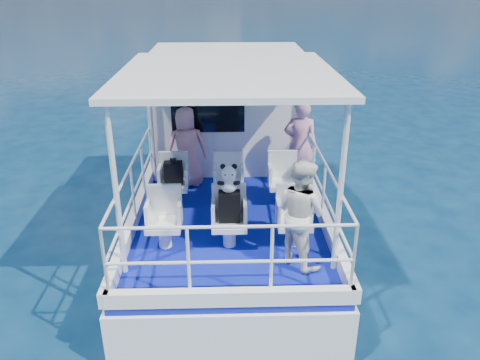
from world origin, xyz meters
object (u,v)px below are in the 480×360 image
object	(u,v)px
backpack_center	(229,206)
passenger_stbd_aft	(301,213)
passenger_port_fwd	(187,147)
panda	(229,178)

from	to	relation	value
backpack_center	passenger_stbd_aft	bearing A→B (deg)	-26.73
passenger_port_fwd	panda	xyz separation A→B (m)	(0.73, -2.05, 0.30)
passenger_port_fwd	backpack_center	world-z (taller)	passenger_port_fwd
passenger_stbd_aft	panda	distance (m)	1.06
passenger_port_fwd	panda	world-z (taller)	passenger_port_fwd
passenger_stbd_aft	panda	bearing A→B (deg)	26.05
passenger_stbd_aft	backpack_center	world-z (taller)	passenger_stbd_aft
panda	backpack_center	bearing A→B (deg)	-58.04
backpack_center	panda	world-z (taller)	panda
passenger_port_fwd	panda	bearing A→B (deg)	100.91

